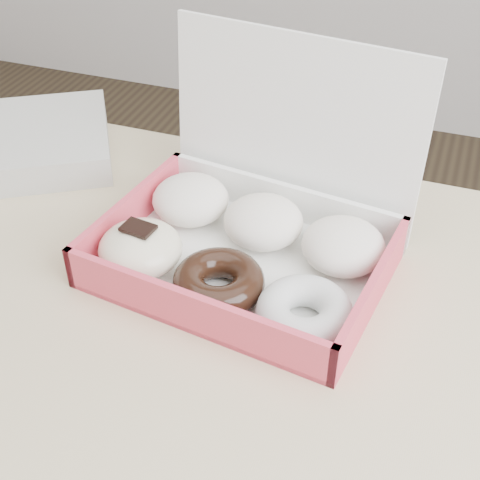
% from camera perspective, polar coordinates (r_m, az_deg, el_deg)
% --- Properties ---
extents(table, '(1.20, 0.80, 0.75)m').
position_cam_1_polar(table, '(0.77, -3.19, -12.87)').
color(table, '#CBB385').
rests_on(table, ground).
extents(donut_box, '(0.36, 0.31, 0.24)m').
position_cam_1_polar(donut_box, '(0.79, 0.61, 0.47)').
color(donut_box, white).
rests_on(donut_box, table).
extents(newspapers, '(0.35, 0.34, 0.04)m').
position_cam_1_polar(newspapers, '(1.06, -18.80, 7.79)').
color(newspapers, beige).
rests_on(newspapers, table).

